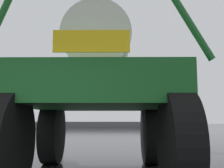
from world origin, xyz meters
TOP-DOWN VIEW (x-y plane):
  - ground_plane at (0.00, 18.00)m, footprint 120.00×120.00m
  - oversize_sprayer at (0.78, 4.45)m, footprint 3.98×5.16m
  - sedan_ahead at (4.15, 19.97)m, footprint 2.35×4.31m
  - traffic_signal_near_right at (3.69, 9.99)m, footprint 0.24×0.54m
  - traffic_signal_far_left at (-5.18, 29.33)m, footprint 0.24×0.55m
  - traffic_signal_far_right at (4.08, 29.33)m, footprint 0.24×0.55m
  - roadside_barrier at (0.00, 39.35)m, footprint 24.53×0.24m

SIDE VIEW (x-z plane):
  - ground_plane at x=0.00m, z-range 0.00..0.00m
  - roadside_barrier at x=0.00m, z-range 0.00..0.90m
  - sedan_ahead at x=4.15m, z-range -0.05..1.47m
  - oversize_sprayer at x=0.78m, z-range -0.29..3.83m
  - traffic_signal_far_right at x=4.08m, z-range 0.82..4.41m
  - traffic_signal_far_left at x=-5.18m, z-range 0.83..4.45m
  - traffic_signal_near_right at x=3.69m, z-range 0.84..4.49m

